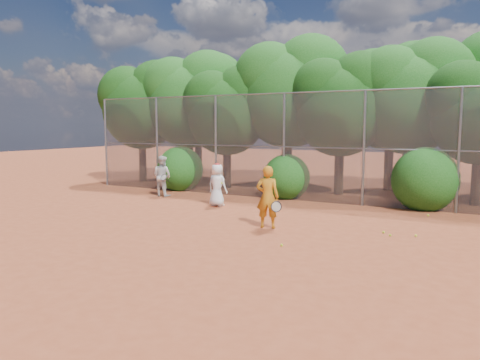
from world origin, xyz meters
The scene contains 22 objects.
ground centered at (0.00, 0.00, 0.00)m, with size 80.00×80.00×0.00m, color #933E21.
fence_back centered at (-0.12, 6.00, 2.05)m, with size 20.05×0.09×4.03m.
tree_0 centered at (-9.44, 8.04, 3.93)m, with size 4.38×3.81×6.00m.
tree_1 centered at (-6.94, 8.54, 4.16)m, with size 4.64×4.03×6.35m.
tree_2 centered at (-4.45, 7.83, 3.58)m, with size 3.99×3.47×5.47m.
tree_3 centered at (-1.94, 8.84, 4.40)m, with size 4.89×4.26×6.70m.
tree_4 centered at (0.55, 8.24, 3.76)m, with size 4.19×3.64×5.73m.
tree_5 centered at (3.06, 9.04, 4.05)m, with size 4.51×3.92×6.17m.
tree_9 centered at (-7.94, 10.84, 4.34)m, with size 4.83×4.20×6.62m.
tree_10 centered at (-2.93, 11.05, 4.63)m, with size 5.15×4.48×7.06m.
tree_11 centered at (2.06, 10.64, 4.16)m, with size 4.64×4.03×6.35m.
bush_0 centered at (-6.00, 6.30, 1.00)m, with size 2.00×2.00×2.00m, color #164E13.
bush_1 centered at (-1.00, 6.30, 0.90)m, with size 1.80×1.80×1.80m, color #164E13.
bush_2 centered at (4.00, 6.30, 1.10)m, with size 2.20×2.20×2.20m, color #164E13.
player_yellow centered at (0.58, 1.16, 0.86)m, with size 0.84×0.60×1.72m.
player_teen centered at (-2.43, 3.48, 0.75)m, with size 0.75×0.51×1.51m.
player_white centered at (-5.56, 4.46, 0.80)m, with size 0.87×0.74×1.61m.
ball_0 centered at (3.75, 1.71, 0.03)m, with size 0.07×0.07×0.07m, color #C5D526.
ball_1 centered at (3.54, 1.98, 0.03)m, with size 0.07×0.07×0.07m, color #C5D526.
ball_2 centered at (1.71, -0.50, 0.03)m, with size 0.07×0.07×0.07m, color #C5D526.
ball_3 centered at (4.34, 1.96, 0.03)m, with size 0.07×0.07×0.07m, color #C5D526.
ball_4 centered at (4.29, 4.97, 0.03)m, with size 0.07×0.07×0.07m, color #C5D526.
Camera 1 is at (5.88, -10.33, 2.81)m, focal length 35.00 mm.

